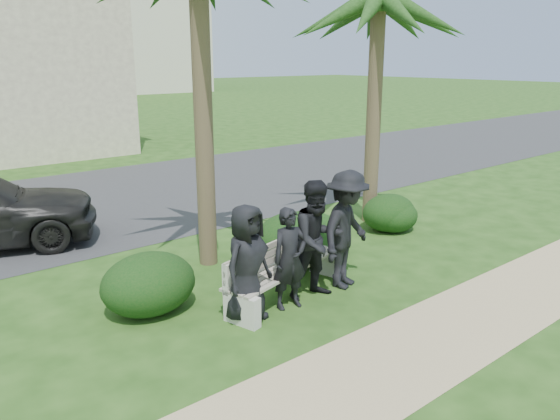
{
  "coord_description": "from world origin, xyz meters",
  "views": [
    {
      "loc": [
        -6.11,
        -5.5,
        3.59
      ],
      "look_at": [
        -0.75,
        1.0,
        1.22
      ],
      "focal_mm": 35.0,
      "sensor_mm": 36.0,
      "label": 1
    }
  ],
  "objects_px": {
    "man_d": "(347,230)",
    "palm_right": "(379,3)",
    "man_c": "(317,240)",
    "park_bench": "(287,273)",
    "man_a": "(247,264)",
    "man_b": "(290,259)"
  },
  "relations": [
    {
      "from": "man_d",
      "to": "palm_right",
      "type": "bearing_deg",
      "value": 17.49
    },
    {
      "from": "man_c",
      "to": "palm_right",
      "type": "height_order",
      "value": "palm_right"
    },
    {
      "from": "park_bench",
      "to": "man_a",
      "type": "height_order",
      "value": "man_a"
    },
    {
      "from": "man_a",
      "to": "man_b",
      "type": "distance_m",
      "value": 0.73
    },
    {
      "from": "man_a",
      "to": "man_d",
      "type": "distance_m",
      "value": 1.92
    },
    {
      "from": "man_b",
      "to": "man_d",
      "type": "bearing_deg",
      "value": 11.09
    },
    {
      "from": "man_c",
      "to": "palm_right",
      "type": "relative_size",
      "value": 0.33
    },
    {
      "from": "palm_right",
      "to": "man_b",
      "type": "bearing_deg",
      "value": -152.42
    },
    {
      "from": "man_a",
      "to": "man_c",
      "type": "height_order",
      "value": "man_c"
    },
    {
      "from": "man_d",
      "to": "man_b",
      "type": "bearing_deg",
      "value": 162.79
    },
    {
      "from": "man_c",
      "to": "man_b",
      "type": "bearing_deg",
      "value": -171.11
    },
    {
      "from": "man_a",
      "to": "palm_right",
      "type": "distance_m",
      "value": 6.68
    },
    {
      "from": "park_bench",
      "to": "man_c",
      "type": "xyz_separation_m",
      "value": [
        0.34,
        -0.31,
        0.54
      ]
    },
    {
      "from": "palm_right",
      "to": "park_bench",
      "type": "bearing_deg",
      "value": -154.82
    },
    {
      "from": "man_b",
      "to": "man_c",
      "type": "relative_size",
      "value": 0.83
    },
    {
      "from": "park_bench",
      "to": "man_b",
      "type": "distance_m",
      "value": 0.55
    },
    {
      "from": "man_c",
      "to": "man_d",
      "type": "height_order",
      "value": "man_d"
    },
    {
      "from": "man_a",
      "to": "man_b",
      "type": "bearing_deg",
      "value": -20.11
    },
    {
      "from": "man_c",
      "to": "man_d",
      "type": "bearing_deg",
      "value": 7.85
    },
    {
      "from": "man_b",
      "to": "man_c",
      "type": "bearing_deg",
      "value": 11.64
    },
    {
      "from": "palm_right",
      "to": "man_a",
      "type": "bearing_deg",
      "value": -156.5
    },
    {
      "from": "park_bench",
      "to": "man_d",
      "type": "relative_size",
      "value": 1.33
    }
  ]
}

